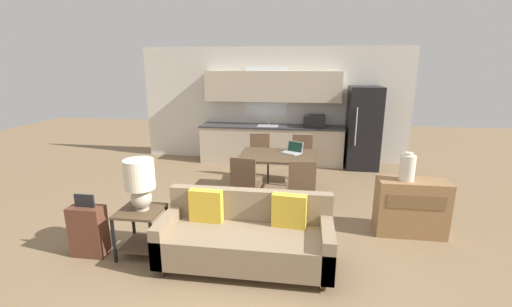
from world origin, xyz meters
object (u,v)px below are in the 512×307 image
at_px(couch, 246,236).
at_px(dining_chair_near_left, 245,183).
at_px(side_table, 141,224).
at_px(refrigerator, 363,128).
at_px(dining_chair_far_left, 260,155).
at_px(dining_table, 278,158).
at_px(dining_chair_far_right, 302,157).
at_px(dining_chair_near_right, 301,187).
at_px(table_lamp, 140,181).
at_px(laptop, 293,150).
at_px(vase, 407,167).
at_px(credenza, 411,207).
at_px(suitcase, 88,230).

bearing_deg(couch, dining_chair_near_left, 100.69).
height_order(side_table, dining_chair_near_left, dining_chair_near_left).
bearing_deg(refrigerator, couch, -114.33).
xyz_separation_m(dining_chair_near_left, dining_chair_far_left, (-0.00, 1.67, 0.00)).
height_order(dining_table, dining_chair_far_right, dining_chair_far_right).
distance_m(couch, dining_chair_near_right, 1.47).
relative_size(couch, dining_chair_far_right, 2.12).
distance_m(dining_table, table_lamp, 2.64).
bearing_deg(dining_chair_near_left, dining_chair_far_right, -110.29).
relative_size(refrigerator, side_table, 3.11).
xyz_separation_m(refrigerator, laptop, (-1.48, -1.84, -0.11)).
relative_size(side_table, dining_chair_far_left, 0.63).
height_order(dining_table, vase, vase).
xyz_separation_m(credenza, dining_chair_far_left, (-2.38, 1.99, 0.12)).
bearing_deg(credenza, refrigerator, 93.69).
bearing_deg(dining_chair_near_left, refrigerator, -120.61).
xyz_separation_m(vase, dining_chair_near_left, (-2.27, 0.33, -0.45)).
height_order(side_table, credenza, credenza).
distance_m(vase, dining_chair_near_left, 2.34).
height_order(credenza, dining_chair_far_left, dining_chair_far_left).
xyz_separation_m(side_table, dining_chair_near_right, (1.92, 1.32, 0.11)).
bearing_deg(couch, refrigerator, 65.67).
distance_m(side_table, dining_chair_far_right, 3.59).
relative_size(refrigerator, laptop, 4.50).
relative_size(dining_chair_far_left, dining_chair_far_right, 1.00).
distance_m(refrigerator, dining_chair_far_left, 2.51).
height_order(couch, dining_chair_far_left, dining_chair_far_left).
bearing_deg(vase, dining_chair_near_left, 171.74).
bearing_deg(dining_chair_far_left, vase, -48.86).
height_order(vase, laptop, vase).
bearing_deg(dining_chair_far_right, dining_chair_near_left, -120.12).
height_order(table_lamp, dining_chair_far_right, table_lamp).
height_order(dining_table, dining_chair_near_left, dining_chair_near_left).
bearing_deg(dining_chair_near_right, dining_chair_near_left, -9.46).
relative_size(dining_chair_far_right, laptop, 2.31).
height_order(dining_chair_near_left, suitcase, dining_chair_near_left).
bearing_deg(couch, laptop, 79.78).
xyz_separation_m(side_table, laptop, (1.74, 2.38, 0.41)).
bearing_deg(dining_chair_far_left, refrigerator, 21.00).
distance_m(dining_chair_near_left, dining_chair_near_right, 0.87).
xyz_separation_m(vase, suitcase, (-3.96, -1.16, -0.64)).
height_order(refrigerator, dining_chair_near_right, refrigerator).
distance_m(dining_chair_near_left, dining_chair_far_right, 1.88).
height_order(vase, dining_chair_far_right, vase).
xyz_separation_m(refrigerator, dining_chair_far_left, (-2.17, -1.19, -0.40)).
xyz_separation_m(laptop, suitcase, (-2.38, -2.49, -0.48)).
bearing_deg(side_table, dining_chair_near_left, 52.45).
relative_size(side_table, table_lamp, 0.94).
xyz_separation_m(dining_table, suitcase, (-2.12, -2.32, -0.37)).
height_order(refrigerator, dining_chair_far_left, refrigerator).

